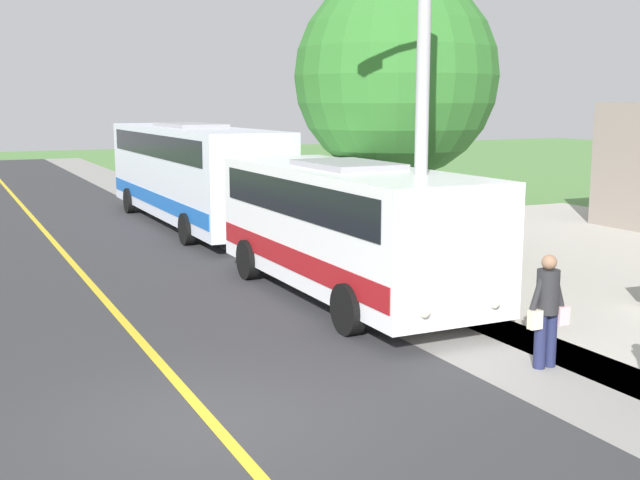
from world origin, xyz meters
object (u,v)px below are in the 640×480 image
Objects in this scene: shuttle_bus_front at (347,223)px; pedestrian_waiting at (547,307)px; street_light_pole at (416,97)px; transit_bus_rear at (191,170)px; tree_curbside at (396,77)px.

shuttle_bus_front is 5.29m from pedestrian_waiting.
street_light_pole is at bearing 99.33° from shuttle_bus_front.
transit_bus_rear is at bearing -87.78° from pedestrian_waiting.
pedestrian_waiting is at bearing 96.93° from shuttle_bus_front.
tree_curbside is at bearing -105.27° from pedestrian_waiting.
street_light_pole is (0.31, -3.24, 3.09)m from pedestrian_waiting.
street_light_pole is 5.55m from tree_curbside.
transit_bus_rear is 6.84× the size of pedestrian_waiting.
transit_bus_rear is 13.08m from street_light_pole.
street_light_pole is (-0.33, 1.98, 2.49)m from shuttle_bus_front.
street_light_pole reaches higher than shuttle_bus_front.
shuttle_bus_front is at bearing -83.07° from pedestrian_waiting.
shuttle_bus_front is 10.90m from transit_bus_rear.
shuttle_bus_front is at bearing 45.69° from tree_curbside.
tree_curbside is (-2.85, 7.97, 2.76)m from transit_bus_rear.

